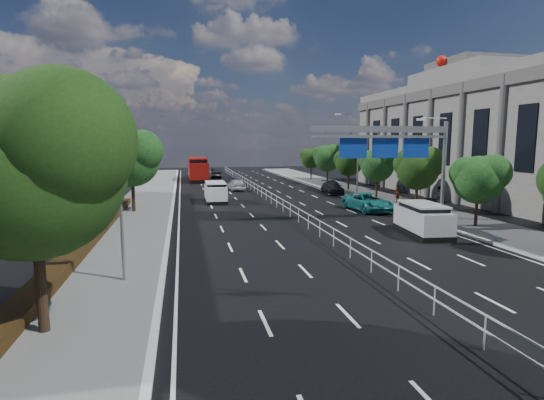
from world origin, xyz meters
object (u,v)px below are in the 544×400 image
object	(u,v)px
toilet_sign	(109,212)
pedestrian_a	(397,194)
white_minivan	(216,192)
parked_car_dark	(332,188)
silver_minivan	(423,219)
pedestrian_b	(438,197)
parked_car_teal	(368,202)
near_car_dark	(216,173)
overhead_gantry	(396,144)
red_bus	(198,168)
near_car_silver	(236,185)

from	to	relation	value
toilet_sign	pedestrian_a	bearing A→B (deg)	39.15
white_minivan	parked_car_dark	bearing A→B (deg)	17.33
pedestrian_a	silver_minivan	bearing A→B (deg)	33.84
white_minivan	parked_car_dark	xyz separation A→B (m)	(13.30, 4.08, -0.28)
pedestrian_a	pedestrian_b	distance (m)	4.08
toilet_sign	parked_car_teal	xyz separation A→B (m)	(18.02, 15.03, -2.20)
silver_minivan	near_car_dark	bearing A→B (deg)	108.30
toilet_sign	silver_minivan	distance (m)	18.50
pedestrian_a	parked_car_teal	bearing A→B (deg)	1.87
parked_car_teal	silver_minivan	bearing A→B (deg)	-98.70
parked_car_teal	overhead_gantry	bearing A→B (deg)	-98.94
parked_car_teal	pedestrian_a	xyz separation A→B (m)	(4.42, 3.24, 0.20)
silver_minivan	parked_car_dark	xyz separation A→B (m)	(1.80, 21.24, -0.29)
overhead_gantry	pedestrian_a	size ratio (longest dim) A/B	6.37
red_bus	parked_car_dark	size ratio (longest dim) A/B	2.47
overhead_gantry	silver_minivan	xyz separation A→B (m)	(-0.24, -4.25, -4.64)
overhead_gantry	red_bus	distance (m)	39.17
overhead_gantry	near_car_dark	world-z (taller)	overhead_gantry
toilet_sign	red_bus	xyz separation A→B (m)	(5.17, 46.97, -1.16)
toilet_sign	overhead_gantry	xyz separation A→B (m)	(17.69, 10.05, 2.66)
near_car_silver	silver_minivan	xyz separation A→B (m)	(8.32, -26.69, 0.27)
parked_car_teal	parked_car_dark	world-z (taller)	parked_car_teal
toilet_sign	pedestrian_b	xyz separation A→B (m)	(24.35, 14.67, -1.89)
toilet_sign	near_car_dark	world-z (taller)	toilet_sign
white_minivan	silver_minivan	world-z (taller)	silver_minivan
parked_car_teal	parked_car_dark	size ratio (longest dim) A/B	1.15
parked_car_dark	toilet_sign	bearing A→B (deg)	-118.50
near_car_dark	pedestrian_b	world-z (taller)	pedestrian_b
white_minivan	pedestrian_b	world-z (taller)	pedestrian_b
toilet_sign	overhead_gantry	size ratio (longest dim) A/B	0.42
near_car_dark	white_minivan	bearing A→B (deg)	88.92
overhead_gantry	parked_car_dark	size ratio (longest dim) A/B	2.20
red_bus	near_car_dark	world-z (taller)	red_bus
parked_car_teal	parked_car_dark	distance (m)	12.07
near_car_dark	silver_minivan	bearing A→B (deg)	105.06
overhead_gantry	parked_car_dark	distance (m)	17.76
near_car_silver	pedestrian_a	bearing A→B (deg)	127.05
parked_car_dark	pedestrian_b	bearing A→B (deg)	-60.64
pedestrian_a	pedestrian_b	size ratio (longest dim) A/B	0.88
near_car_silver	silver_minivan	world-z (taller)	silver_minivan
red_bus	parked_car_teal	distance (m)	34.44
silver_minivan	parked_car_dark	world-z (taller)	silver_minivan
white_minivan	pedestrian_a	bearing A→B (deg)	-15.62
red_bus	pedestrian_b	distance (m)	37.57
red_bus	near_car_dark	xyz separation A→B (m)	(3.08, 4.13, -1.03)
near_car_silver	pedestrian_b	distance (m)	23.44
near_car_silver	pedestrian_a	xyz separation A→B (m)	(13.31, -14.23, 0.26)
parked_car_teal	pedestrian_a	world-z (taller)	pedestrian_a
white_minivan	pedestrian_a	xyz separation A→B (m)	(16.48, -4.69, -0.01)
parked_car_dark	parked_car_teal	bearing A→B (deg)	-88.92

